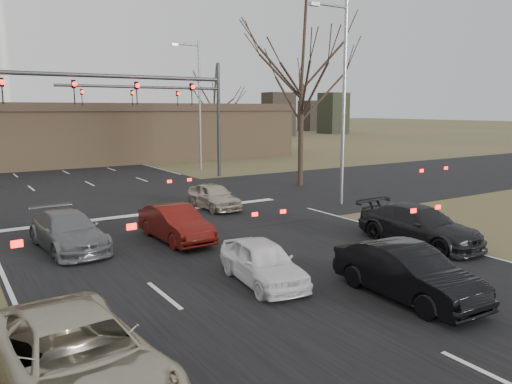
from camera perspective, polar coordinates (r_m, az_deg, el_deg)
ground at (r=12.87m, az=9.93°, el=-12.68°), size 360.00×360.00×0.00m
road_main at (r=69.35m, az=-25.92°, el=4.58°), size 14.00×300.00×0.02m
road_cross at (r=25.53m, az=-13.44°, el=-1.62°), size 200.00×14.00×0.02m
building at (r=47.84m, az=-20.51°, el=6.33°), size 42.40×10.40×5.30m
mast_arm_near at (r=21.90m, az=-25.35°, el=9.25°), size 12.12×0.24×8.00m
mast_arm_far at (r=34.79m, az=-8.46°, el=9.73°), size 11.12×0.24×8.00m
streetlight_right_near at (r=25.27m, az=9.74°, el=11.10°), size 2.34×0.25×10.00m
streetlight_right_far at (r=39.76m, az=-6.70°, el=10.55°), size 2.34×0.25×10.00m
tree_right_near at (r=31.52m, az=5.30°, el=16.90°), size 6.90×6.90×11.50m
tree_right_far at (r=49.50m, az=-4.86°, el=11.95°), size 5.40×5.40×9.00m
car_silver_suv at (r=9.31m, az=-19.81°, el=-17.42°), size 2.72×5.22×1.40m
car_white_sedan at (r=14.04m, az=0.77°, el=-7.97°), size 1.90×3.74×1.22m
car_black_hatch at (r=13.47m, az=16.91°, el=-8.80°), size 1.61×4.25×1.38m
car_charcoal_sedan at (r=18.86m, az=18.18°, el=-3.65°), size 2.09×4.83×1.38m
car_grey_ahead at (r=18.46m, az=-20.68°, el=-4.19°), size 2.18×4.62×1.30m
car_red_ahead at (r=18.62m, az=-9.18°, el=-3.57°), size 1.52×4.01×1.31m
car_silver_ahead at (r=24.32m, az=-4.85°, el=-0.47°), size 1.52×3.69×1.25m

